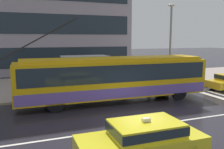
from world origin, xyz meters
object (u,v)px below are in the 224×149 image
(bus_shelter, at_px, (84,64))
(pedestrian_walking_past, at_px, (76,69))
(pedestrian_approaching_curb, at_px, (124,70))
(taxi_oncoming_near, at_px, (143,138))
(trolleybus, at_px, (115,77))
(street_lamp, at_px, (171,39))
(pedestrian_at_shelter, at_px, (149,66))

(bus_shelter, distance_m, pedestrian_walking_past, 0.69)
(pedestrian_approaching_curb, bearing_deg, taxi_oncoming_near, -110.29)
(trolleybus, xyz_separation_m, pedestrian_walking_past, (-1.67, 3.85, 0.20))
(bus_shelter, relative_size, pedestrian_approaching_curb, 1.87)
(taxi_oncoming_near, distance_m, street_lamp, 12.77)
(pedestrian_approaching_curb, height_order, street_lamp, street_lamp)
(taxi_oncoming_near, bearing_deg, street_lamp, 51.79)
(bus_shelter, distance_m, pedestrian_at_shelter, 5.51)
(pedestrian_walking_past, xyz_separation_m, street_lamp, (7.38, -1.56, 2.29))
(trolleybus, relative_size, taxi_oncoming_near, 2.95)
(trolleybus, distance_m, pedestrian_at_shelter, 5.56)
(trolleybus, xyz_separation_m, pedestrian_at_shelter, (4.43, 3.37, 0.20))
(street_lamp, bearing_deg, taxi_oncoming_near, -128.21)
(trolleybus, bearing_deg, taxi_oncoming_near, -104.50)
(trolleybus, distance_m, bus_shelter, 3.99)
(pedestrian_approaching_curb, bearing_deg, pedestrian_walking_past, 163.98)
(trolleybus, bearing_deg, pedestrian_approaching_curb, 56.60)
(bus_shelter, height_order, street_lamp, street_lamp)
(trolleybus, height_order, pedestrian_walking_past, trolleybus)
(bus_shelter, bearing_deg, pedestrian_approaching_curb, -18.49)
(pedestrian_at_shelter, relative_size, pedestrian_approaching_curb, 1.08)
(bus_shelter, xyz_separation_m, street_lamp, (6.77, -1.52, 1.98))
(trolleybus, bearing_deg, pedestrian_at_shelter, 37.26)
(trolleybus, bearing_deg, pedestrian_walking_past, 113.47)
(bus_shelter, bearing_deg, trolleybus, -74.49)
(pedestrian_at_shelter, xyz_separation_m, pedestrian_walking_past, (-6.10, 0.48, 0.00))
(pedestrian_at_shelter, bearing_deg, taxi_oncoming_near, -120.51)
(pedestrian_approaching_curb, bearing_deg, trolleybus, -123.40)
(taxi_oncoming_near, height_order, pedestrian_at_shelter, pedestrian_at_shelter)
(pedestrian_at_shelter, bearing_deg, trolleybus, -142.74)
(bus_shelter, height_order, pedestrian_walking_past, bus_shelter)
(taxi_oncoming_near, relative_size, pedestrian_at_shelter, 2.17)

